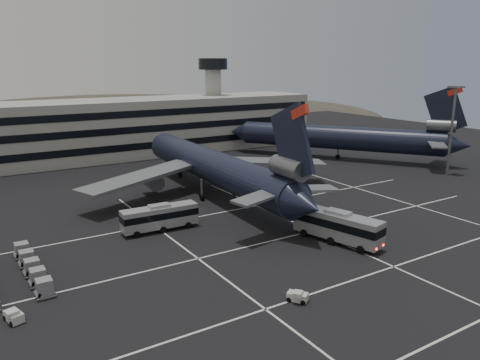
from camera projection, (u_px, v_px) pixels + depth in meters
The scene contains 12 objects.
ground at pixel (258, 259), 55.68m from camera, with size 260.00×260.00×0.00m, color black.
lane_markings at pixel (261, 256), 56.76m from camera, with size 90.00×55.62×0.01m.
terminal at pixel (80, 132), 110.94m from camera, with size 125.00×26.00×24.00m.
hills at pixel (76, 144), 207.58m from camera, with size 352.00×180.00×44.00m.
lightpole_right at pixel (453, 118), 95.04m from camera, with size 2.40×2.40×18.28m.
trijet_main at pixel (215, 167), 81.08m from camera, with size 47.42×57.62×18.08m.
trijet_far at pixel (343, 137), 112.46m from camera, with size 38.32×50.44×18.08m.
bus_near at pixel (337, 225), 60.51m from camera, with size 5.79×12.44×4.28m.
bus_far at pixel (160, 216), 64.81m from camera, with size 10.81×3.06×3.78m.
tug_a at pixel (14, 316), 42.10m from camera, with size 1.72×2.26×1.29m.
tug_b at pixel (298, 296), 45.71m from camera, with size 2.07×2.26×1.25m.
uld_cluster at pixel (8, 273), 50.07m from camera, with size 7.31×14.15×1.81m.
Camera 1 is at (-29.34, -42.65, 22.70)m, focal length 35.00 mm.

